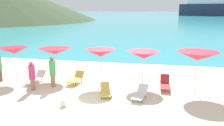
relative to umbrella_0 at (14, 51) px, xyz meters
The scene contains 16 objects.
ground_plane 8.86m from the umbrella_0, 49.79° to the left, with size 50.00×100.00×0.30m, color beige.
ocean_water 226.34m from the umbrella_0, 88.60° to the left, with size 650.00×440.00×0.02m, color #2DADBC.
umbrella_0 is the anchor object (origin of this frame).
umbrella_1 2.62m from the umbrella_0, 19.59° to the left, with size 2.42×2.42×2.09m.
umbrella_2 5.79m from the umbrella_0, ahead, with size 1.97×1.97×2.24m.
umbrella_3 8.43m from the umbrella_0, ahead, with size 2.19×2.19×2.15m.
umbrella_4 11.43m from the umbrella_0, ahead, with size 2.41×2.41×2.37m.
lounge_chair_1 9.92m from the umbrella_0, ahead, with size 0.58×1.48×0.75m.
lounge_chair_2 8.77m from the umbrella_0, 11.33° to the right, with size 0.85×1.61×0.59m.
lounge_chair_3 4.50m from the umbrella_0, ahead, with size 0.81×1.52×0.66m.
lounge_chair_4 2.34m from the umbrella_0, 10.06° to the right, with size 0.78×1.75×0.64m.
lounge_chair_5 6.91m from the umbrella_0, 13.90° to the right, with size 0.88×1.60×0.53m.
beachgoer_1 2.92m from the umbrella_0, 37.46° to the right, with size 0.36×0.36×1.72m.
beachgoer_2 3.33m from the umbrella_0, 15.88° to the right, with size 0.36×0.36×1.88m.
beach_ball 6.22m from the umbrella_0, 35.78° to the right, with size 0.35×0.35×0.35m, color white.
cruise_ship 174.41m from the umbrella_0, 73.97° to the left, with size 45.31×17.72×20.61m.
Camera 1 is at (3.56, -9.66, 4.63)m, focal length 36.20 mm.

